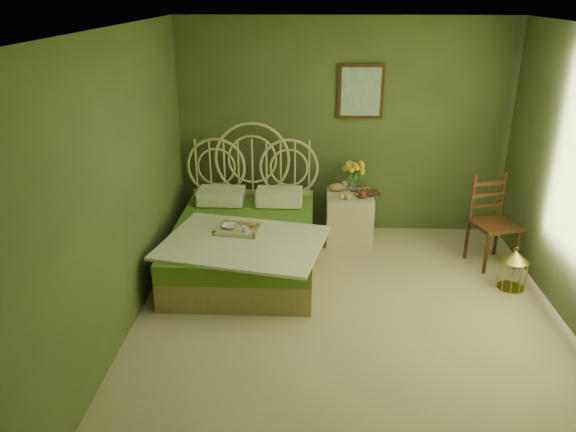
{
  "coord_description": "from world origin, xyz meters",
  "views": [
    {
      "loc": [
        -0.38,
        -4.46,
        2.88
      ],
      "look_at": [
        -0.62,
        1.0,
        0.65
      ],
      "focal_mm": 35.0,
      "sensor_mm": 36.0,
      "label": 1
    }
  ],
  "objects_px": {
    "nightstand": "(350,212)",
    "birdcage": "(513,270)",
    "chair": "(493,215)",
    "bed": "(245,240)"
  },
  "relations": [
    {
      "from": "nightstand",
      "to": "birdcage",
      "type": "bearing_deg",
      "value": -34.97
    },
    {
      "from": "chair",
      "to": "birdcage",
      "type": "height_order",
      "value": "chair"
    },
    {
      "from": "bed",
      "to": "birdcage",
      "type": "height_order",
      "value": "bed"
    },
    {
      "from": "bed",
      "to": "nightstand",
      "type": "xyz_separation_m",
      "value": [
        1.19,
        0.72,
        0.06
      ]
    },
    {
      "from": "nightstand",
      "to": "birdcage",
      "type": "xyz_separation_m",
      "value": [
        1.61,
        -1.12,
        -0.16
      ]
    },
    {
      "from": "chair",
      "to": "birdcage",
      "type": "xyz_separation_m",
      "value": [
        0.06,
        -0.64,
        -0.35
      ]
    },
    {
      "from": "bed",
      "to": "chair",
      "type": "distance_m",
      "value": 2.76
    },
    {
      "from": "nightstand",
      "to": "birdcage",
      "type": "relative_size",
      "value": 2.44
    },
    {
      "from": "nightstand",
      "to": "chair",
      "type": "bearing_deg",
      "value": -17.39
    },
    {
      "from": "chair",
      "to": "birdcage",
      "type": "bearing_deg",
      "value": -102.19
    }
  ]
}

